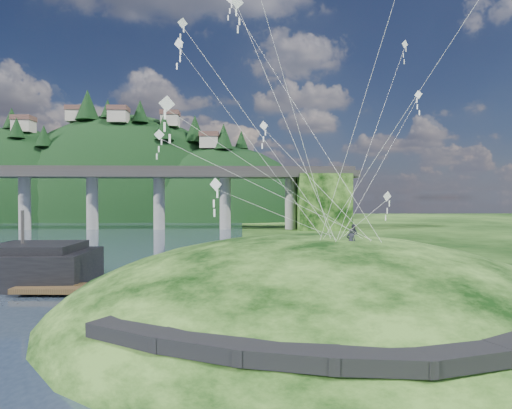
{
  "coord_description": "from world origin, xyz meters",
  "views": [
    {
      "loc": [
        2.91,
        -24.39,
        7.53
      ],
      "look_at": [
        4.0,
        6.0,
        7.0
      ],
      "focal_mm": 28.0,
      "sensor_mm": 36.0,
      "label": 1
    }
  ],
  "objects": [
    {
      "name": "ground",
      "position": [
        0.0,
        0.0,
        0.0
      ],
      "size": [
        320.0,
        320.0,
        0.0
      ],
      "primitive_type": "plane",
      "color": "black",
      "rests_on": "ground"
    },
    {
      "name": "grass_hill",
      "position": [
        8.0,
        2.0,
        -1.5
      ],
      "size": [
        36.0,
        32.0,
        13.0
      ],
      "color": "black",
      "rests_on": "ground"
    },
    {
      "name": "footpath",
      "position": [
        7.46,
        -9.74,
        2.08
      ],
      "size": [
        22.29,
        5.84,
        0.83
      ],
      "color": "black",
      "rests_on": "ground"
    },
    {
      "name": "bridge",
      "position": [
        -26.46,
        70.07,
        9.7
      ],
      "size": [
        160.0,
        11.0,
        15.0
      ],
      "color": "#2D2B2B",
      "rests_on": "ground"
    },
    {
      "name": "far_ridge",
      "position": [
        -43.58,
        122.17,
        -7.44
      ],
      "size": [
        153.0,
        70.0,
        94.5
      ],
      "color": "black",
      "rests_on": "ground"
    },
    {
      "name": "wooden_dock",
      "position": [
        -6.52,
        6.59,
        0.5
      ],
      "size": [
        15.96,
        3.34,
        1.13
      ],
      "color": "#3B2A18",
      "rests_on": "ground"
    },
    {
      "name": "kite_flyers",
      "position": [
        10.57,
        2.87,
        5.6
      ],
      "size": [
        2.25,
        5.46,
        1.54
      ],
      "color": "#252631",
      "rests_on": "ground"
    },
    {
      "name": "kite_swarm",
      "position": [
        5.3,
        3.18,
        17.1
      ],
      "size": [
        21.23,
        16.59,
        21.5
      ],
      "color": "white",
      "rests_on": "ground"
    }
  ]
}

